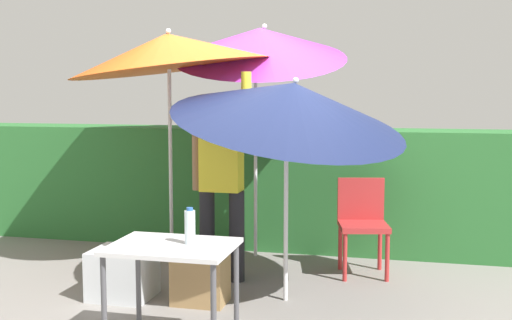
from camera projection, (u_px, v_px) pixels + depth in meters
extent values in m
plane|color=gray|center=(248.00, 290.00, 5.45)|extent=(24.00, 24.00, 0.00)
cube|color=#2D7033|center=(284.00, 187.00, 6.96)|extent=(8.00, 0.70, 1.31)
cylinder|color=silver|center=(171.00, 168.00, 6.19)|extent=(0.04, 0.04, 1.92)
cone|color=#EA5919|center=(169.00, 51.00, 6.05)|extent=(1.98, 1.95, 0.62)
sphere|color=silver|center=(168.00, 31.00, 6.01)|extent=(0.05, 0.05, 0.05)
cylinder|color=silver|center=(256.00, 158.00, 6.48)|extent=(0.04, 0.04, 2.05)
cone|color=purple|center=(260.00, 43.00, 6.35)|extent=(1.80, 1.78, 0.90)
sphere|color=silver|center=(265.00, 26.00, 6.32)|extent=(0.05, 0.05, 0.05)
cylinder|color=silver|center=(286.00, 213.00, 5.10)|extent=(0.04, 0.04, 1.45)
cone|color=#19234C|center=(291.00, 103.00, 5.03)|extent=(2.00, 1.93, 1.02)
sphere|color=silver|center=(296.00, 80.00, 5.03)|extent=(0.05, 0.05, 0.05)
cylinder|color=black|center=(237.00, 236.00, 5.67)|extent=(0.14, 0.14, 0.82)
cylinder|color=black|center=(207.00, 235.00, 5.74)|extent=(0.14, 0.14, 0.82)
cube|color=yellow|center=(221.00, 160.00, 5.63)|extent=(0.36, 0.22, 0.56)
sphere|color=#8C6647|center=(221.00, 116.00, 5.59)|extent=(0.22, 0.22, 0.22)
cylinder|color=yellow|center=(246.00, 104.00, 5.52)|extent=(0.09, 0.09, 0.56)
cylinder|color=#8C6647|center=(197.00, 161.00, 5.69)|extent=(0.09, 0.09, 0.52)
cylinder|color=#B72D2D|center=(345.00, 257.00, 5.68)|extent=(0.04, 0.04, 0.44)
cylinder|color=#B72D2D|center=(387.00, 258.00, 5.67)|extent=(0.04, 0.04, 0.44)
cylinder|color=#B72D2D|center=(340.00, 247.00, 6.06)|extent=(0.04, 0.04, 0.44)
cylinder|color=#B72D2D|center=(380.00, 247.00, 6.05)|extent=(0.04, 0.04, 0.44)
cube|color=#B72D2D|center=(363.00, 226.00, 5.84)|extent=(0.52, 0.52, 0.05)
cube|color=#B72D2D|center=(361.00, 199.00, 6.01)|extent=(0.44, 0.13, 0.40)
cube|color=silver|center=(123.00, 273.00, 5.23)|extent=(0.49, 0.43, 0.41)
cube|color=#9E7A4C|center=(201.00, 280.00, 5.09)|extent=(0.42, 0.31, 0.38)
cylinder|color=#4C4C51|center=(236.00, 292.00, 4.29)|extent=(0.04, 0.04, 0.69)
cylinder|color=#4C4C51|center=(138.00, 285.00, 4.46)|extent=(0.04, 0.04, 0.69)
cylinder|color=#4C4C51|center=(214.00, 319.00, 3.79)|extent=(0.04, 0.04, 0.69)
cylinder|color=#4C4C51|center=(104.00, 309.00, 3.96)|extent=(0.04, 0.04, 0.69)
cube|color=silver|center=(172.00, 247.00, 4.09)|extent=(0.80, 0.60, 0.03)
cylinder|color=silver|center=(190.00, 227.00, 4.09)|extent=(0.07, 0.07, 0.22)
cylinder|color=#2D60B7|center=(190.00, 209.00, 4.08)|extent=(0.04, 0.04, 0.02)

